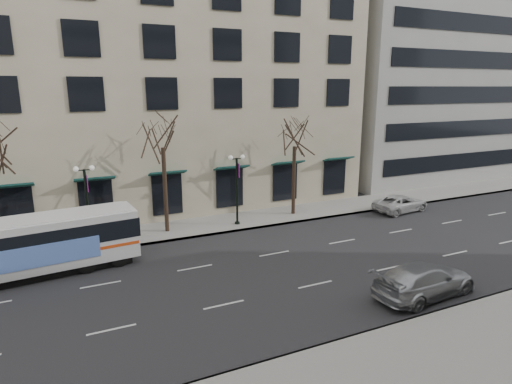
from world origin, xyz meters
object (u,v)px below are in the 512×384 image
city_bus (24,246)px  white_pickup (401,203)px  tree_far_mid (162,133)px  tree_far_right (295,134)px  lamp_post_left (87,202)px  lamp_post_right (237,187)px  silver_car (425,280)px

city_bus → white_pickup: city_bus is taller
tree_far_mid → tree_far_right: bearing=-0.0°
tree_far_mid → white_pickup: size_ratio=1.77×
tree_far_mid → white_pickup: 19.70m
lamp_post_left → city_bus: 4.89m
lamp_post_right → city_bus: size_ratio=0.44×
tree_far_mid → city_bus: 10.61m
white_pickup → silver_car: bearing=134.5°
city_bus → silver_car: bearing=-36.5°
white_pickup → tree_far_mid: bearing=75.2°
lamp_post_left → silver_car: size_ratio=0.93×
lamp_post_left → tree_far_right: bearing=2.3°
lamp_post_left → lamp_post_right: (10.00, 0.00, 0.00)m
lamp_post_right → silver_car: lamp_post_right is taller
tree_far_mid → city_bus: bearing=-155.4°
lamp_post_right → city_bus: lamp_post_right is taller
lamp_post_left → lamp_post_right: 10.00m
lamp_post_right → city_bus: bearing=-166.4°
tree_far_mid → lamp_post_right: 6.41m
lamp_post_left → city_bus: lamp_post_left is taller
lamp_post_right → white_pickup: size_ratio=1.08×
lamp_post_right → city_bus: 13.88m
tree_far_mid → lamp_post_left: size_ratio=1.64×
tree_far_mid → white_pickup: bearing=-8.2°
silver_car → city_bus: bearing=54.6°
tree_far_right → lamp_post_right: (-4.99, -0.60, -3.48)m
silver_car → white_pickup: silver_car is taller
silver_car → tree_far_right: bearing=-8.2°
city_bus → white_pickup: (26.93, 1.19, -1.07)m
city_bus → white_pickup: bearing=-3.3°
city_bus → white_pickup: size_ratio=2.47×
lamp_post_left → white_pickup: (23.49, -2.07, -2.27)m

